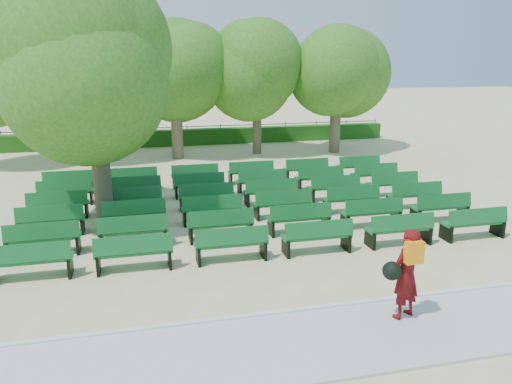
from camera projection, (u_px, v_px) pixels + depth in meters
ground at (204, 221)px, 15.60m from camera, size 120.00×120.00×0.00m
paving at (262, 351)px, 8.65m from camera, size 30.00×2.20×0.06m
curb at (248, 317)px, 9.73m from camera, size 30.00×0.12×0.10m
hedge at (170, 138)px, 28.61m from camera, size 26.00×0.70×0.90m
fence at (170, 144)px, 29.11m from camera, size 26.00×0.10×1.02m
tree_line at (177, 159)px, 24.98m from camera, size 21.80×6.80×7.04m
bench_array at (243, 210)px, 16.38m from camera, size 1.87×0.71×1.15m
tree_among at (93, 72)px, 14.41m from camera, size 4.64×4.64×6.66m
person at (405, 273)px, 9.47m from camera, size 0.91×0.66×1.81m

